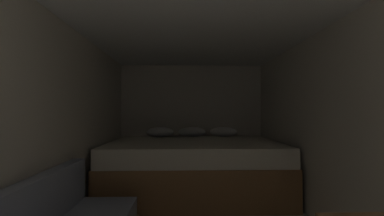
% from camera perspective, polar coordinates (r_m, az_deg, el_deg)
% --- Properties ---
extents(wall_back, '(2.75, 0.05, 2.11)m').
position_cam_1_polar(wall_back, '(5.43, -0.10, -2.62)').
color(wall_back, beige).
rests_on(wall_back, ground).
extents(wall_left, '(0.05, 5.55, 2.11)m').
position_cam_1_polar(wall_left, '(2.88, -26.23, -4.16)').
color(wall_left, beige).
rests_on(wall_left, ground).
extents(wall_right, '(0.05, 5.55, 2.11)m').
position_cam_1_polar(wall_right, '(3.03, 28.24, -3.98)').
color(wall_right, beige).
rests_on(wall_right, ground).
extents(ceiling_slab, '(2.75, 5.55, 0.05)m').
position_cam_1_polar(ceiling_slab, '(2.78, 1.74, 18.29)').
color(ceiling_slab, white).
rests_on(ceiling_slab, wall_left).
extents(bed, '(2.53, 1.98, 0.96)m').
position_cam_1_polar(bed, '(4.46, 0.32, -11.53)').
color(bed, olive).
rests_on(bed, ground).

